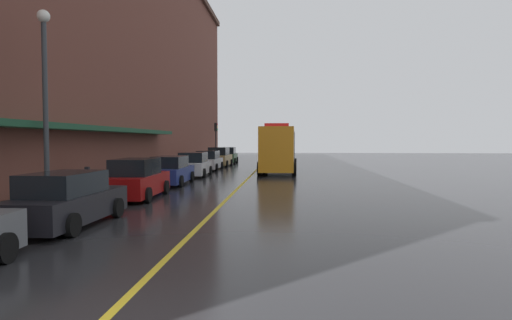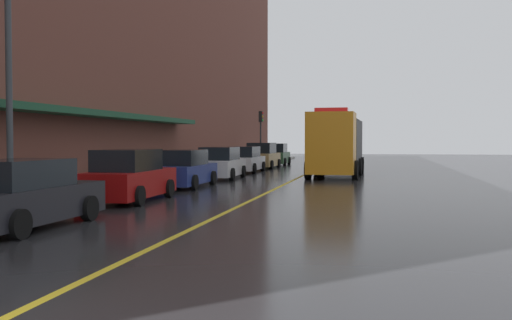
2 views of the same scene
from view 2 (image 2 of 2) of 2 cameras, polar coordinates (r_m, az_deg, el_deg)
ground_plane at (r=30.32m, az=3.97°, el=-1.89°), size 112.00×112.00×0.00m
sidewalk_left at (r=31.77m, az=-7.17°, el=-1.59°), size 2.40×70.00×0.15m
lane_center_stripe at (r=30.32m, az=3.97°, el=-1.89°), size 0.16×70.00×0.01m
brick_building_left at (r=34.51m, az=-18.87°, el=14.65°), size 12.31×64.00×19.34m
parked_car_1 at (r=14.39m, az=-22.19°, el=-3.31°), size 2.02×4.66×1.60m
parked_car_2 at (r=19.74m, az=-12.43°, el=-1.65°), size 2.07×4.68×1.74m
parked_car_3 at (r=25.15m, az=-7.17°, el=-0.95°), size 2.05×4.73×1.63m
parked_car_4 at (r=30.55m, az=-3.54°, el=-0.38°), size 2.17×4.62×1.68m
parked_car_5 at (r=36.46m, az=-1.11°, el=-0.02°), size 1.98×4.59×1.65m
parked_car_6 at (r=41.57m, az=0.62°, el=0.35°), size 2.21×4.24×1.86m
parked_car_7 at (r=46.90m, az=2.01°, el=0.49°), size 2.04×4.23×1.78m
utility_truck at (r=33.12m, az=8.03°, el=1.49°), size 2.93×8.58×3.72m
parking_meter_1 at (r=23.78m, az=-11.71°, el=-0.44°), size 0.14×0.18×1.33m
parking_meter_2 at (r=18.82m, az=-18.52°, el=-1.13°), size 0.14×0.18×1.33m
street_lamp_left at (r=17.74m, az=-23.35°, el=9.44°), size 0.44×0.44×6.94m
traffic_light_near at (r=47.74m, az=0.48°, el=3.31°), size 0.38×0.36×4.30m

